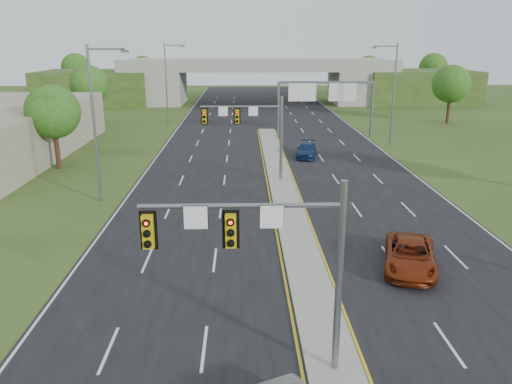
{
  "coord_description": "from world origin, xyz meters",
  "views": [
    {
      "loc": [
        -3.2,
        -14.94,
        11.17
      ],
      "look_at": [
        -2.43,
        12.06,
        3.0
      ],
      "focal_mm": 35.0,
      "sensor_mm": 36.0,
      "label": 1
    }
  ],
  "objects_px": {
    "sign_gantry": "(325,93)",
    "car_far_b": "(306,150)",
    "signal_mast_far": "(253,125)",
    "car_far_a": "(410,255)",
    "signal_mast_near": "(272,249)",
    "overpass": "(259,84)"
  },
  "relations": [
    {
      "from": "sign_gantry",
      "to": "car_far_b",
      "type": "bearing_deg",
      "value": -107.39
    },
    {
      "from": "signal_mast_far",
      "to": "sign_gantry",
      "type": "xyz_separation_m",
      "value": [
        8.95,
        19.99,
        0.51
      ]
    },
    {
      "from": "car_far_b",
      "to": "signal_mast_far",
      "type": "bearing_deg",
      "value": -110.19
    },
    {
      "from": "signal_mast_far",
      "to": "sign_gantry",
      "type": "distance_m",
      "value": 21.91
    },
    {
      "from": "car_far_a",
      "to": "car_far_b",
      "type": "distance_m",
      "value": 26.02
    },
    {
      "from": "signal_mast_near",
      "to": "signal_mast_far",
      "type": "height_order",
      "value": "same"
    },
    {
      "from": "signal_mast_far",
      "to": "car_far_a",
      "type": "height_order",
      "value": "signal_mast_far"
    },
    {
      "from": "car_far_a",
      "to": "sign_gantry",
      "type": "bearing_deg",
      "value": 104.27
    },
    {
      "from": "car_far_a",
      "to": "car_far_b",
      "type": "xyz_separation_m",
      "value": [
        -2.01,
        25.95,
        -0.07
      ]
    },
    {
      "from": "sign_gantry",
      "to": "car_far_b",
      "type": "relative_size",
      "value": 2.5
    },
    {
      "from": "overpass",
      "to": "car_far_b",
      "type": "xyz_separation_m",
      "value": [
        3.29,
        -45.92,
        -2.86
      ]
    },
    {
      "from": "signal_mast_near",
      "to": "car_far_b",
      "type": "bearing_deg",
      "value": 80.77
    },
    {
      "from": "signal_mast_far",
      "to": "car_far_a",
      "type": "bearing_deg",
      "value": -65.75
    },
    {
      "from": "car_far_a",
      "to": "car_far_b",
      "type": "relative_size",
      "value": 1.15
    },
    {
      "from": "signal_mast_far",
      "to": "car_far_a",
      "type": "distance_m",
      "value": 18.84
    },
    {
      "from": "sign_gantry",
      "to": "car_far_a",
      "type": "height_order",
      "value": "sign_gantry"
    },
    {
      "from": "signal_mast_far",
      "to": "car_far_b",
      "type": "bearing_deg",
      "value": 58.76
    },
    {
      "from": "signal_mast_near",
      "to": "overpass",
      "type": "relative_size",
      "value": 0.09
    },
    {
      "from": "signal_mast_far",
      "to": "sign_gantry",
      "type": "relative_size",
      "value": 0.6
    },
    {
      "from": "car_far_a",
      "to": "signal_mast_near",
      "type": "bearing_deg",
      "value": -116.25
    },
    {
      "from": "car_far_a",
      "to": "signal_mast_far",
      "type": "bearing_deg",
      "value": 130.67
    },
    {
      "from": "signal_mast_near",
      "to": "car_far_b",
      "type": "relative_size",
      "value": 1.51
    }
  ]
}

